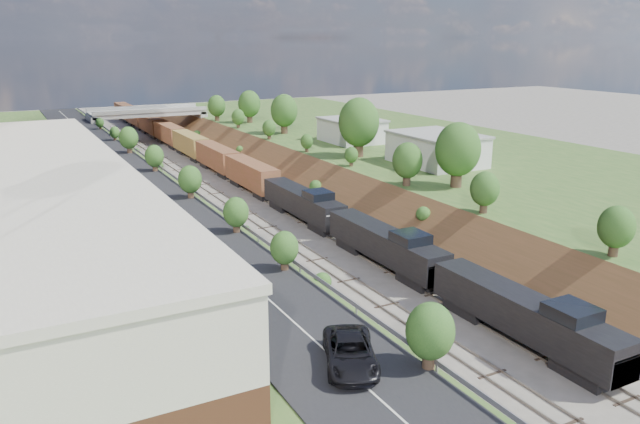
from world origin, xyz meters
TOP-DOWN VIEW (x-y plane):
  - platform_right at (33.00, 60.00)m, footprint 44.00×180.00m
  - embankment_left at (-11.00, 60.00)m, footprint 10.00×180.00m
  - embankment_right at (11.00, 60.00)m, footprint 10.00×180.00m
  - rail_left_track at (-2.60, 60.00)m, footprint 1.58×180.00m
  - rail_right_track at (2.60, 60.00)m, footprint 1.58×180.00m
  - road at (-15.50, 60.00)m, footprint 8.00×180.00m
  - guardrail at (-11.40, 59.80)m, footprint 0.10×171.00m
  - commercial_building at (-28.00, 38.00)m, footprint 14.30×62.30m
  - overpass at (0.00, 122.00)m, footprint 24.50×8.30m
  - white_building_near at (23.50, 52.00)m, footprint 9.00×12.00m
  - white_building_far at (23.00, 74.00)m, footprint 8.00×10.00m
  - tree_right_large at (17.00, 40.00)m, footprint 5.25×5.25m
  - tree_left_crest at (-11.80, 20.00)m, footprint 2.45×2.45m
  - freight_train at (2.60, 90.87)m, footprint 2.89×163.27m
  - suv at (-15.14, 9.96)m, footprint 4.72×6.25m

SIDE VIEW (x-z plane):
  - embankment_left at x=-11.00m, z-range -5.00..5.00m
  - embankment_right at x=11.00m, z-range -5.00..5.00m
  - rail_left_track at x=-2.60m, z-range 0.00..0.18m
  - rail_right_track at x=2.60m, z-range 0.00..0.18m
  - platform_right at x=33.00m, z-range 0.00..5.00m
  - freight_train at x=2.60m, z-range 0.25..4.80m
  - overpass at x=0.00m, z-range 1.22..8.62m
  - road at x=-15.50m, z-range 5.00..5.10m
  - guardrail at x=-11.40m, z-range 5.20..5.90m
  - suv at x=-15.14m, z-range 5.10..6.68m
  - white_building_far at x=23.00m, z-range 5.00..8.60m
  - white_building_near at x=23.50m, z-range 5.00..9.00m
  - tree_left_crest at x=-11.80m, z-range 5.26..8.82m
  - commercial_building at x=-28.00m, z-range 5.01..12.01m
  - tree_right_large at x=17.00m, z-range 5.58..13.19m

